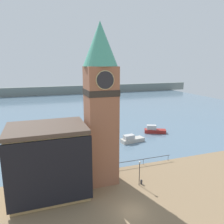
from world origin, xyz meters
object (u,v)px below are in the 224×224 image
(clock_tower, at_px, (101,101))
(mooring_bollard_near, at_px, (141,182))
(boat_near, at_px, (132,139))
(pier_building, at_px, (49,161))
(mooring_bollard_far, at_px, (117,177))
(boat_far, at_px, (154,130))
(lamp_post, at_px, (140,169))

(clock_tower, relative_size, mooring_bollard_near, 31.94)
(clock_tower, bearing_deg, boat_near, 50.92)
(boat_near, bearing_deg, pier_building, -149.24)
(pier_building, height_order, mooring_bollard_far, pier_building)
(mooring_bollard_far, bearing_deg, clock_tower, 162.62)
(boat_far, xyz_separation_m, lamp_post, (-15.17, -22.08, 1.98))
(boat_near, bearing_deg, mooring_bollard_far, -129.24)
(mooring_bollard_near, bearing_deg, lamp_post, -158.76)
(clock_tower, xyz_separation_m, pier_building, (-7.94, -1.21, -7.65))
(mooring_bollard_far, distance_m, lamp_post, 4.39)
(lamp_post, bearing_deg, boat_far, 55.52)
(mooring_bollard_far, bearing_deg, pier_building, -177.28)
(boat_near, xyz_separation_m, lamp_post, (-6.60, -17.59, 2.06))
(pier_building, xyz_separation_m, mooring_bollard_far, (10.26, 0.49, -4.56))
(pier_building, relative_size, boat_far, 1.79)
(boat_far, bearing_deg, mooring_bollard_near, -99.79)
(mooring_bollard_far, bearing_deg, mooring_bollard_near, -39.50)
(clock_tower, relative_size, boat_near, 4.09)
(mooring_bollard_far, height_order, lamp_post, lamp_post)
(clock_tower, distance_m, pier_building, 11.09)
(pier_building, relative_size, mooring_bollard_near, 14.09)
(boat_near, bearing_deg, mooring_bollard_near, -117.00)
(boat_near, xyz_separation_m, mooring_bollard_far, (-9.18, -14.90, -0.24))
(boat_near, xyz_separation_m, mooring_bollard_near, (-6.13, -17.41, -0.26))
(clock_tower, height_order, boat_near, clock_tower)
(boat_near, height_order, lamp_post, lamp_post)
(clock_tower, distance_m, boat_far, 29.87)
(mooring_bollard_near, relative_size, mooring_bollard_far, 0.95)
(boat_far, height_order, mooring_bollard_near, boat_far)
(boat_near, distance_m, mooring_bollard_far, 17.50)
(pier_building, relative_size, mooring_bollard_far, 13.40)
(boat_far, distance_m, mooring_bollard_near, 26.38)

